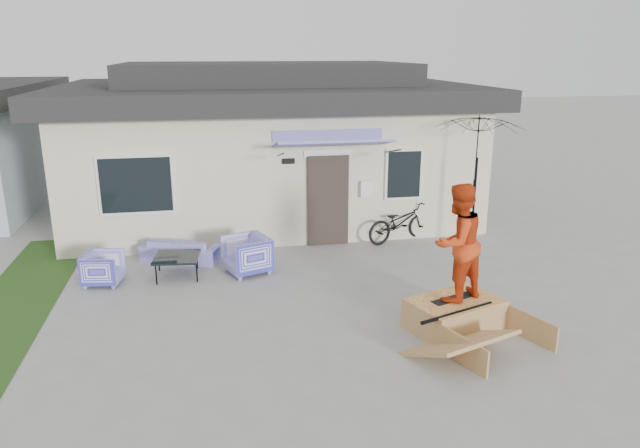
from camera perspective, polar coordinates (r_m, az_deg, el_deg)
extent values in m
plane|color=gray|center=(9.72, 0.28, -10.44)|extent=(90.00, 90.00, 0.00)
cube|color=#204116|center=(11.92, -27.38, -7.14)|extent=(1.40, 8.00, 0.01)
cube|color=beige|center=(16.85, -5.03, 6.44)|extent=(10.00, 7.00, 3.00)
cube|color=black|center=(16.64, -5.19, 12.39)|extent=(10.80, 7.80, 0.50)
cube|color=black|center=(16.61, -5.24, 14.28)|extent=(7.50, 4.50, 0.60)
cube|color=#2F2721|center=(13.66, 0.77, 2.24)|extent=(0.95, 0.08, 2.10)
cube|color=white|center=(13.36, -17.19, 3.60)|extent=(1.60, 0.06, 1.30)
cube|color=white|center=(14.02, 8.02, 4.74)|extent=(0.90, 0.06, 1.20)
cube|color=#292BB3|center=(12.90, 1.26, 7.73)|extent=(2.50, 1.09, 0.29)
imported|color=#292BB3|center=(13.15, -13.17, -2.05)|extent=(1.74, 1.10, 0.65)
imported|color=#292BB3|center=(12.27, -20.07, -3.86)|extent=(0.74, 0.78, 0.71)
imported|color=#292BB3|center=(12.16, -7.05, -2.76)|extent=(1.01, 1.04, 0.85)
cube|color=black|center=(12.29, -13.51, -3.95)|extent=(0.95, 0.95, 0.43)
imported|color=black|center=(14.14, 7.64, 0.56)|extent=(1.88, 1.19, 1.14)
cylinder|color=black|center=(13.85, 14.52, 1.90)|extent=(0.05, 0.05, 2.10)
imported|color=black|center=(13.70, 14.72, 4.74)|extent=(2.05, 1.91, 0.90)
cube|color=black|center=(9.99, 12.68, -6.92)|extent=(0.83, 0.47, 0.05)
imported|color=red|center=(9.65, 13.04, -1.56)|extent=(1.15, 1.06, 1.91)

